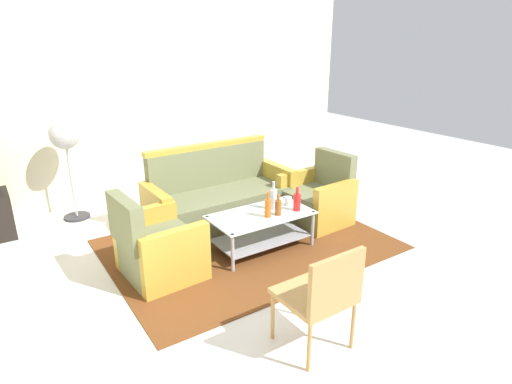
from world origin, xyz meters
name	(u,v)px	position (x,y,z in m)	size (l,w,h in m)	color
ground_plane	(283,275)	(0.00, 0.00, 0.00)	(14.00, 14.00, 0.00)	silver
wall_back	(156,96)	(0.00, 3.06, 1.40)	(6.52, 0.12, 2.80)	beige
rug	(248,244)	(0.07, 0.74, 0.01)	(2.97, 2.17, 0.01)	brown
couch	(220,199)	(0.10, 1.43, 0.32)	(1.81, 0.77, 0.96)	#6B704C
armchair_left	(157,248)	(-1.00, 0.68, 0.29)	(0.74, 0.80, 0.85)	#6B704C
armchair_right	(318,200)	(1.15, 0.82, 0.29)	(0.74, 0.80, 0.85)	#6B704C
coffee_table	(261,226)	(0.14, 0.59, 0.27)	(1.10, 0.60, 0.40)	silver
bottle_clear	(274,199)	(0.33, 0.63, 0.53)	(0.08, 0.08, 0.32)	silver
bottle_orange	(268,207)	(0.15, 0.49, 0.52)	(0.07, 0.07, 0.28)	#D85919
bottle_brown	(278,207)	(0.28, 0.47, 0.50)	(0.07, 0.07, 0.23)	brown
bottle_red	(297,202)	(0.52, 0.46, 0.51)	(0.08, 0.08, 0.27)	red
cup	(288,201)	(0.53, 0.63, 0.46)	(0.08, 0.08, 0.10)	silver
pedestal_fan	(65,141)	(-1.36, 2.60, 1.01)	(0.36, 0.36, 1.27)	#2D2D33
wicker_chair	(323,292)	(-0.41, -0.99, 0.49)	(0.48, 0.48, 0.84)	#AD844C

